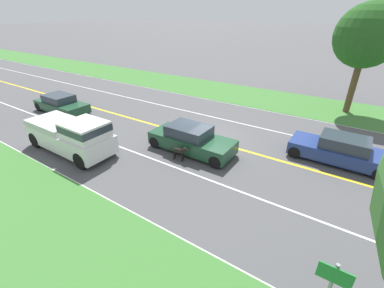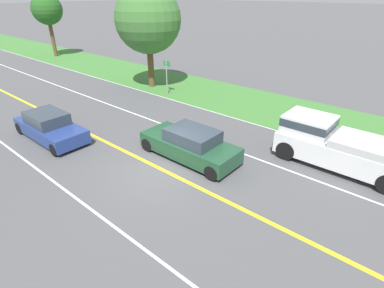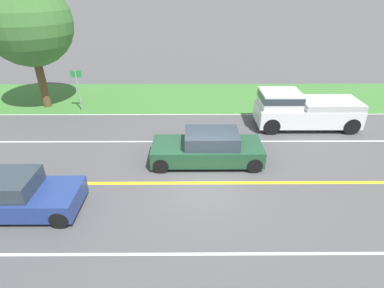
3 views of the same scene
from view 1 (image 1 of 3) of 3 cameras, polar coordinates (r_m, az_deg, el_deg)
name	(u,v)px [view 1 (image 1 of 3)]	position (r m, az deg, el deg)	size (l,w,h in m)	color
ground_plane	(209,141)	(15.31, 3.86, 0.76)	(400.00, 400.00, 0.00)	#4C4C4F
centre_divider_line	(209,141)	(15.30, 3.86, 0.78)	(0.18, 160.00, 0.01)	yellow
lane_edge_line_right	(120,206)	(10.76, -15.76, -13.19)	(0.14, 160.00, 0.01)	white
lane_edge_line_left	(253,108)	(21.23, 13.49, 7.77)	(0.14, 160.00, 0.01)	white
lane_dash_same_dir	(174,167)	(12.76, -4.10, -5.05)	(0.10, 160.00, 0.01)	white
lane_dash_oncoming	(235,122)	(18.17, 9.44, 4.86)	(0.10, 160.00, 0.01)	white
grass_verge_right	(45,261)	(9.74, -29.85, -21.60)	(6.00, 160.00, 0.03)	#3D7533
grass_verge_left	(266,99)	(23.94, 16.16, 9.67)	(6.00, 160.00, 0.03)	#3D7533
ego_car	(191,139)	(13.89, -0.19, 1.02)	(1.88, 4.70, 1.44)	#1E472D
dog	(180,151)	(13.02, -2.75, -1.60)	(0.30, 1.15, 0.84)	black
pickup_truck	(72,135)	(15.06, -25.10, 1.92)	(2.03, 5.33, 2.00)	silver
car_trailing_near	(61,104)	(21.99, -27.08, 7.89)	(1.86, 4.54, 1.32)	#1E472D
oncoming_car	(339,150)	(14.85, 29.89, -1.17)	(1.83, 4.55, 1.40)	navy
roadside_tree_left_near	(367,36)	(22.12, 34.41, 19.16)	(4.26, 4.26, 7.54)	brown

